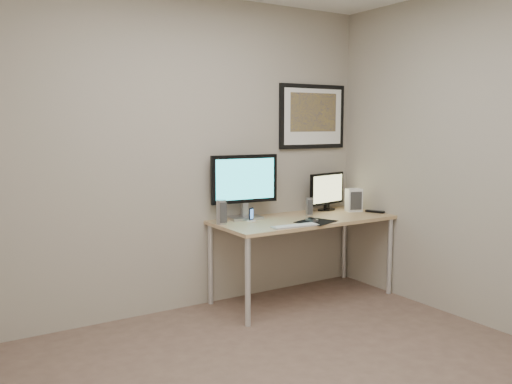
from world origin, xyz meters
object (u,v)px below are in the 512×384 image
Objects in this scene: speaker_right at (309,207)px; phone_dock at (251,215)px; keyboard at (295,226)px; desk at (303,225)px; monitor_tv at (327,190)px; monitor_large at (245,184)px; speaker_left at (221,212)px; fan_unit at (354,200)px; framed_art at (313,117)px.

phone_dock is at bearing -159.46° from speaker_right.
phone_dock reaches higher than keyboard.
monitor_tv is at bearing 25.96° from desk.
desk is 0.50m from phone_dock.
monitor_large reaches higher than speaker_left.
monitor_tv is at bearing 4.68° from monitor_large.
keyboard is (-0.74, -0.50, -0.19)m from monitor_tv.
phone_dock is at bearing 168.71° from desk.
speaker_right is 0.51m from fan_unit.
speaker_right reaches higher than desk.
monitor_tv is 0.37m from speaker_right.
monitor_large is 0.38m from speaker_left.
phone_dock is 0.56× the size of fan_unit.
framed_art reaches higher than speaker_left.
keyboard is at bearing -117.02° from speaker_right.
framed_art is at bearing 12.66° from monitor_large.
speaker_left reaches higher than speaker_right.
speaker_right is at bearing 44.90° from keyboard.
monitor_tv is 2.12× the size of fan_unit.
speaker_right is 0.56m from keyboard.
keyboard is (0.18, -0.38, -0.05)m from phone_dock.
monitor_tv is 0.27m from fan_unit.
fan_unit is (0.63, 0.04, 0.17)m from desk.
speaker_right is at bearing -1.12° from speaker_left.
speaker_left is at bearing -164.77° from fan_unit.
monitor_tv is 0.92m from keyboard.
monitor_tv is 0.94m from phone_dock.
monitor_large is at bearing -173.39° from speaker_right.
speaker_left is at bearing 141.93° from keyboard.
fan_unit is at bearing 18.69° from speaker_right.
framed_art is at bearing 43.46° from desk.
framed_art is at bearing -7.93° from phone_dock.
monitor_tv is at bearing 46.33° from speaker_right.
speaker_left is 0.50× the size of keyboard.
monitor_large is (-0.46, 0.24, 0.38)m from desk.
phone_dock is 0.30× the size of keyboard.
framed_art is 1.37m from speaker_left.
fan_unit is (0.28, -0.29, -0.78)m from framed_art.
desk is at bearing -35.14° from phone_dock.
framed_art is at bearing 118.47° from monitor_tv.
fan_unit is (0.50, -0.03, 0.03)m from speaker_right.
framed_art is 3.69× the size of speaker_left.
monitor_large is at bearing 167.56° from monitor_tv.
keyboard is 1.87× the size of fan_unit.
speaker_left is at bearing -169.44° from framed_art.
phone_dock is at bearing -164.02° from fan_unit.
keyboard is (-0.65, -0.62, -0.88)m from framed_art.
keyboard is at bearing -136.21° from desk.
phone_dock reaches higher than desk.
speaker_left reaches higher than keyboard.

